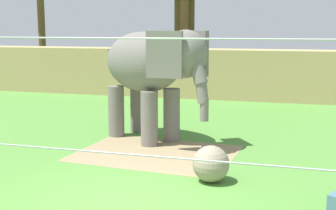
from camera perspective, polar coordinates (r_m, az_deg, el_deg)
The scene contains 6 objects.
ground_plane at distance 9.10m, azimuth -5.95°, elevation -11.72°, with size 120.00×120.00×0.00m, color #518938.
dirt_patch at distance 12.34m, azimuth -1.51°, elevation -5.93°, with size 4.08×3.11×0.01m, color #937F5B.
embankment_wall at distance 22.02m, azimuth 7.64°, elevation 3.83°, with size 36.00×1.80×2.29m, color tan.
elephant at distance 13.40m, azimuth -2.20°, elevation 4.61°, with size 3.94×3.16×3.24m.
enrichment_ball at distance 10.06m, azimuth 5.30°, elevation -7.23°, with size 0.80×0.80×0.80m, color gray.
cable_fence at distance 5.93m, azimuth -17.78°, elevation -6.84°, with size 10.43×0.19×3.31m.
Camera 1 is at (3.23, -7.85, 3.29)m, focal length 49.53 mm.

